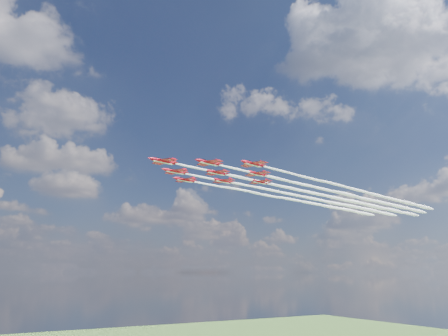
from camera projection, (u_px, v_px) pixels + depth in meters
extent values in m
cylinder|color=red|center=(163.00, 161.00, 118.52)|extent=(6.92, 2.63, 0.95)
cone|color=red|center=(150.00, 158.00, 115.60)|extent=(1.91, 1.35, 0.95)
cone|color=red|center=(175.00, 164.00, 121.26)|extent=(1.47, 1.16, 0.86)
ellipsoid|color=black|center=(158.00, 159.00, 117.44)|extent=(1.93, 1.21, 0.62)
cube|color=red|center=(164.00, 162.00, 118.80)|extent=(4.64, 8.37, 0.12)
cube|color=red|center=(173.00, 163.00, 120.85)|extent=(1.94, 3.31, 0.10)
cube|color=red|center=(174.00, 161.00, 121.15)|extent=(1.37, 0.46, 1.55)
cube|color=white|center=(163.00, 163.00, 118.41)|extent=(6.46, 2.36, 0.10)
cylinder|color=red|center=(209.00, 162.00, 119.99)|extent=(6.92, 2.63, 0.95)
cone|color=red|center=(197.00, 160.00, 117.07)|extent=(1.91, 1.35, 0.95)
cone|color=red|center=(219.00, 165.00, 122.74)|extent=(1.47, 1.16, 0.86)
ellipsoid|color=black|center=(204.00, 160.00, 118.92)|extent=(1.93, 1.21, 0.62)
cube|color=red|center=(210.00, 163.00, 120.28)|extent=(4.64, 8.37, 0.12)
cube|color=red|center=(218.00, 165.00, 122.33)|extent=(1.94, 3.31, 0.10)
cube|color=red|center=(218.00, 162.00, 122.63)|extent=(1.37, 0.46, 1.55)
cube|color=white|center=(209.00, 164.00, 119.89)|extent=(6.46, 2.36, 0.10)
cylinder|color=red|center=(175.00, 171.00, 130.47)|extent=(6.92, 2.63, 0.95)
cone|color=red|center=(163.00, 169.00, 127.55)|extent=(1.91, 1.35, 0.95)
cone|color=red|center=(186.00, 173.00, 133.21)|extent=(1.47, 1.16, 0.86)
ellipsoid|color=black|center=(170.00, 169.00, 129.39)|extent=(1.93, 1.21, 0.62)
cube|color=red|center=(176.00, 172.00, 130.75)|extent=(4.64, 8.37, 0.12)
cube|color=red|center=(184.00, 173.00, 132.80)|extent=(1.94, 3.31, 0.10)
cube|color=red|center=(184.00, 171.00, 133.10)|extent=(1.37, 0.46, 1.55)
cube|color=white|center=(175.00, 173.00, 130.37)|extent=(6.46, 2.36, 0.10)
cylinder|color=red|center=(253.00, 164.00, 121.47)|extent=(6.92, 2.63, 0.95)
cone|color=red|center=(243.00, 161.00, 118.55)|extent=(1.91, 1.35, 0.95)
cone|color=red|center=(263.00, 166.00, 124.22)|extent=(1.47, 1.16, 0.86)
ellipsoid|color=black|center=(249.00, 161.00, 120.40)|extent=(1.93, 1.21, 0.62)
cube|color=red|center=(254.00, 164.00, 121.76)|extent=(4.64, 8.37, 0.12)
cube|color=red|center=(261.00, 166.00, 123.81)|extent=(1.94, 3.31, 0.10)
cube|color=red|center=(262.00, 163.00, 124.11)|extent=(1.37, 0.46, 1.55)
cube|color=white|center=(253.00, 165.00, 121.37)|extent=(6.46, 2.36, 0.10)
cylinder|color=red|center=(216.00, 172.00, 131.95)|extent=(6.92, 2.63, 0.95)
cone|color=red|center=(206.00, 170.00, 129.03)|extent=(1.91, 1.35, 0.95)
cone|color=red|center=(226.00, 175.00, 134.69)|extent=(1.47, 1.16, 0.86)
ellipsoid|color=black|center=(212.00, 170.00, 130.87)|extent=(1.93, 1.21, 0.62)
cube|color=red|center=(217.00, 173.00, 132.23)|extent=(4.64, 8.37, 0.12)
cube|color=red|center=(224.00, 174.00, 134.28)|extent=(1.94, 3.31, 0.10)
cube|color=red|center=(225.00, 172.00, 134.58)|extent=(1.37, 0.46, 1.55)
cube|color=white|center=(216.00, 174.00, 131.85)|extent=(6.46, 2.36, 0.10)
cylinder|color=red|center=(185.00, 180.00, 142.42)|extent=(6.92, 2.63, 0.95)
cone|color=red|center=(174.00, 178.00, 139.50)|extent=(1.91, 1.35, 0.95)
cone|color=red|center=(194.00, 182.00, 145.17)|extent=(1.47, 1.16, 0.86)
ellipsoid|color=black|center=(181.00, 178.00, 141.34)|extent=(1.93, 1.21, 0.62)
cube|color=red|center=(186.00, 180.00, 142.70)|extent=(4.64, 8.37, 0.12)
cube|color=red|center=(193.00, 181.00, 144.76)|extent=(1.94, 3.31, 0.10)
cube|color=red|center=(193.00, 179.00, 145.06)|extent=(1.37, 0.46, 1.55)
cube|color=white|center=(185.00, 181.00, 142.32)|extent=(6.46, 2.36, 0.10)
cylinder|color=red|center=(257.00, 174.00, 133.43)|extent=(6.92, 2.63, 0.95)
cone|color=red|center=(247.00, 171.00, 130.51)|extent=(1.91, 1.35, 0.95)
cone|color=red|center=(265.00, 176.00, 136.17)|extent=(1.47, 1.16, 0.86)
ellipsoid|color=black|center=(253.00, 171.00, 132.35)|extent=(1.93, 1.21, 0.62)
cube|color=red|center=(258.00, 174.00, 133.71)|extent=(4.64, 8.37, 0.12)
cube|color=red|center=(264.00, 175.00, 135.76)|extent=(1.94, 3.31, 0.10)
cube|color=red|center=(264.00, 173.00, 136.06)|extent=(1.37, 0.46, 1.55)
cube|color=white|center=(257.00, 175.00, 133.33)|extent=(6.46, 2.36, 0.10)
cylinder|color=red|center=(223.00, 181.00, 143.90)|extent=(6.92, 2.63, 0.95)
cone|color=red|center=(213.00, 179.00, 140.98)|extent=(1.91, 1.35, 0.95)
cone|color=red|center=(231.00, 183.00, 146.65)|extent=(1.47, 1.16, 0.86)
ellipsoid|color=black|center=(219.00, 179.00, 142.82)|extent=(1.93, 1.21, 0.62)
cube|color=red|center=(224.00, 181.00, 144.18)|extent=(4.64, 8.37, 0.12)
cube|color=red|center=(230.00, 182.00, 146.24)|extent=(1.94, 3.31, 0.10)
cube|color=red|center=(230.00, 180.00, 146.53)|extent=(1.37, 0.46, 1.55)
cube|color=white|center=(223.00, 182.00, 143.80)|extent=(6.46, 2.36, 0.10)
cylinder|color=red|center=(260.00, 182.00, 145.38)|extent=(6.92, 2.63, 0.95)
cone|color=red|center=(251.00, 180.00, 142.46)|extent=(1.91, 1.35, 0.95)
cone|color=red|center=(267.00, 183.00, 148.12)|extent=(1.47, 1.16, 0.86)
ellipsoid|color=black|center=(256.00, 180.00, 144.30)|extent=(1.93, 1.21, 0.62)
cube|color=red|center=(260.00, 182.00, 145.66)|extent=(4.64, 8.37, 0.12)
cube|color=red|center=(266.00, 183.00, 147.72)|extent=(1.94, 3.31, 0.10)
cube|color=red|center=(267.00, 181.00, 148.01)|extent=(1.37, 0.46, 1.55)
cube|color=white|center=(260.00, 183.00, 145.28)|extent=(6.46, 2.36, 0.10)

